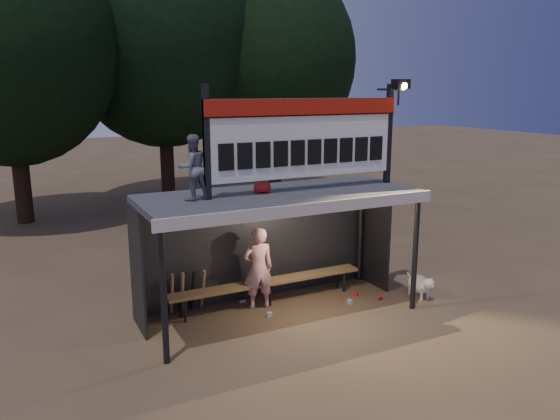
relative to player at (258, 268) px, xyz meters
name	(u,v)px	position (x,y,z in m)	size (l,w,h in m)	color
ground	(280,314)	(0.24, -0.44, -0.80)	(80.00, 80.00, 0.00)	brown
player	(258,268)	(0.00, 0.00, 0.00)	(0.58, 0.38, 1.60)	white
child_a	(192,168)	(-1.35, -0.39, 2.07)	(0.53, 0.41, 1.09)	slate
child_b	(262,169)	(-0.07, -0.33, 1.95)	(0.42, 0.27, 0.86)	#AC1E1A
dugout_shelter	(274,216)	(0.24, -0.20, 1.05)	(5.10, 2.08, 2.32)	#3B3B3D
scoreboard_assembly	(308,135)	(0.80, -0.45, 2.52)	(4.10, 0.27, 1.99)	black
bench	(267,283)	(0.24, 0.11, -0.37)	(4.00, 0.35, 0.48)	olive
tree_left	(7,40)	(-3.76, 9.56, 4.71)	(6.46, 6.46, 9.27)	black
tree_mid	(161,30)	(1.24, 11.06, 5.36)	(7.22, 7.22, 10.36)	black
tree_right	(275,59)	(5.24, 10.06, 4.39)	(6.08, 6.08, 8.72)	black
dog	(420,284)	(3.15, -0.96, -0.52)	(0.36, 0.81, 0.49)	white
bats	(187,291)	(-1.29, 0.38, -0.37)	(0.67, 0.35, 0.84)	#8B6240
litter	(321,302)	(1.17, -0.36, -0.76)	(2.67, 1.13, 0.08)	red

